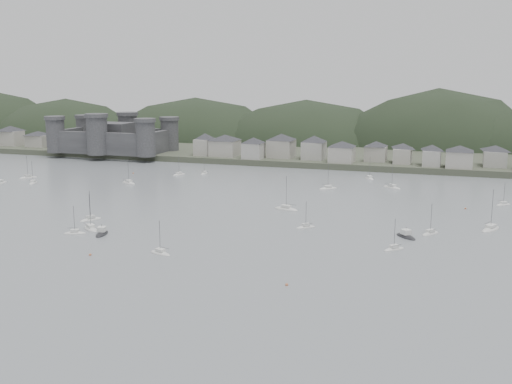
% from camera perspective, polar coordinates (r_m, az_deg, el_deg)
% --- Properties ---
extents(ground, '(900.00, 900.00, 0.00)m').
position_cam_1_polar(ground, '(142.01, -9.83, -7.79)').
color(ground, slate).
rests_on(ground, ground).
extents(far_shore_land, '(900.00, 250.00, 3.00)m').
position_cam_1_polar(far_shore_land, '(420.25, 9.68, 4.75)').
color(far_shore_land, '#383D2D').
rests_on(far_shore_land, ground).
extents(forested_ridge, '(851.55, 103.94, 102.57)m').
position_cam_1_polar(forested_ridge, '(395.97, 9.72, 2.51)').
color(forested_ridge, black).
rests_on(forested_ridge, ground).
extents(castle, '(66.00, 43.00, 20.00)m').
position_cam_1_polar(castle, '(352.22, -13.20, 5.01)').
color(castle, '#343437').
rests_on(castle, far_shore_land).
extents(waterfront_town, '(451.48, 28.46, 12.92)m').
position_cam_1_polar(waterfront_town, '(303.75, 15.81, 3.56)').
color(waterfront_town, '#A3A094').
rests_on(waterfront_town, far_shore_land).
extents(sailboat_lead, '(2.07, 6.44, 8.84)m').
position_cam_1_polar(sailboat_lead, '(284.22, -4.86, 1.73)').
color(sailboat_lead, silver).
rests_on(sailboat_lead, ground).
extents(moored_fleet, '(256.97, 173.71, 13.07)m').
position_cam_1_polar(moored_fleet, '(208.61, -6.20, -1.63)').
color(moored_fleet, silver).
rests_on(moored_fleet, ground).
extents(motor_launch_near, '(7.40, 7.77, 3.89)m').
position_cam_1_polar(motor_launch_near, '(177.83, 13.83, -4.04)').
color(motor_launch_near, black).
rests_on(motor_launch_near, ground).
extents(motor_launch_far, '(4.94, 8.40, 3.89)m').
position_cam_1_polar(motor_launch_far, '(181.29, -14.21, -3.77)').
color(motor_launch_far, black).
rests_on(motor_launch_far, ground).
extents(mooring_buoys, '(172.00, 126.41, 0.70)m').
position_cam_1_polar(mooring_buoys, '(191.56, 3.86, -2.72)').
color(mooring_buoys, '#B8643D').
rests_on(mooring_buoys, ground).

